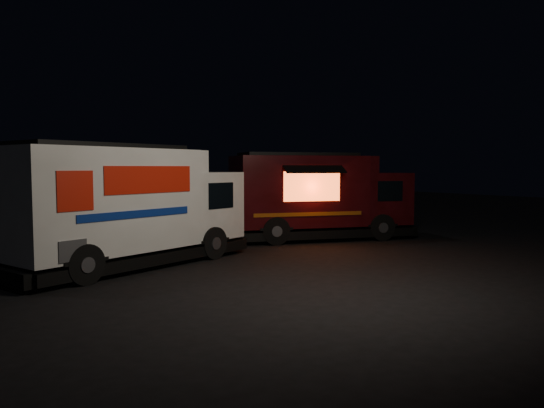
% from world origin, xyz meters
% --- Properties ---
extents(ground, '(80.00, 80.00, 0.00)m').
position_xyz_m(ground, '(0.00, 0.00, 0.00)').
color(ground, black).
rests_on(ground, ground).
extents(white_truck, '(7.82, 4.67, 3.36)m').
position_xyz_m(white_truck, '(-2.22, 2.69, 1.68)').
color(white_truck, silver).
rests_on(white_truck, ground).
extents(red_truck, '(7.52, 4.79, 3.28)m').
position_xyz_m(red_truck, '(5.75, 3.89, 1.64)').
color(red_truck, '#35090E').
rests_on(red_truck, ground).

